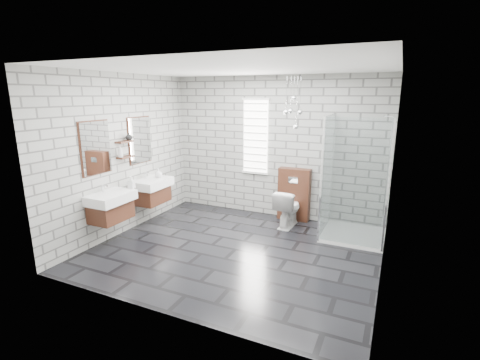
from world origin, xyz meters
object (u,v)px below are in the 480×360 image
Objects in this scene: vanity_left at (109,199)px; cistern_panel at (294,194)px; toilet at (288,208)px; shower_enclosure at (348,209)px; vanity_right at (151,184)px.

vanity_left reaches higher than cistern_panel.
toilet is at bearing 39.45° from vanity_left.
toilet is (-1.06, 0.13, -0.16)m from shower_enclosure.
shower_enclosure is (1.06, -0.52, 0.00)m from cistern_panel.
vanity_right is (0.00, 1.02, 0.00)m from vanity_left.
shower_enclosure is (3.41, 0.78, -0.25)m from vanity_right.
cistern_panel is at bearing 154.05° from shower_enclosure.
shower_enclosure is at bearing 175.96° from toilet.
vanity_right is 2.69m from cistern_panel.
cistern_panel is (2.35, 2.31, -0.26)m from vanity_left.
shower_enclosure is at bearing 27.78° from vanity_left.
shower_enclosure is 2.98× the size of toilet.
cistern_panel reaches higher than toilet.
vanity_right reaches higher than toilet.
cistern_panel is 1.18m from shower_enclosure.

